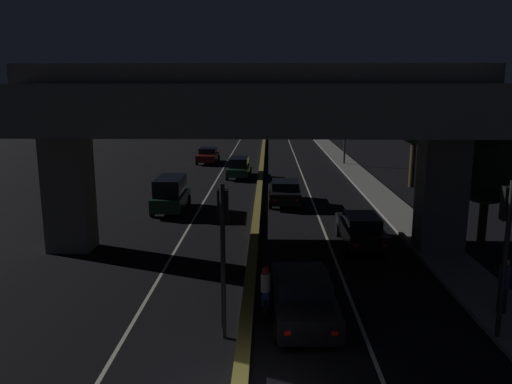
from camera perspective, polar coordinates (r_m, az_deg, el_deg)
lane_line_left_inner at (r=46.04m, az=-3.78°, el=2.69°), size 0.12×126.00×0.00m
lane_line_right_inner at (r=45.93m, az=5.02°, el=2.65°), size 0.12×126.00×0.00m
median_divider at (r=45.83m, az=0.62°, el=2.82°), size 0.41×126.00×0.24m
sidewalk_right at (r=39.65m, az=12.40°, el=1.12°), size 2.12×126.00×0.16m
elevated_overpass at (r=21.48m, az=-0.32°, el=9.19°), size 20.70×11.57×8.17m
traffic_light_left_of_median at (r=14.08m, az=-3.79°, el=-4.77°), size 0.30×0.49×4.57m
traffic_light_right_of_median at (r=15.46m, az=26.66°, el=-4.18°), size 0.30×0.49×4.70m
street_lamp at (r=48.27m, az=9.73°, el=8.50°), size 2.71×0.32×7.75m
car_black_lead at (r=16.04m, az=5.37°, el=-11.73°), size 2.07×4.82×1.47m
car_black_second at (r=23.59m, az=11.88°, el=-4.19°), size 1.84×4.52×1.48m
car_black_third at (r=31.56m, az=3.34°, el=0.05°), size 2.05×4.52×1.51m
car_dark_green_lead_oncoming at (r=29.93m, az=-9.73°, el=-0.18°), size 1.93×4.36×2.06m
car_dark_green_second_oncoming at (r=41.27m, az=-1.95°, el=2.89°), size 1.95×4.53×1.65m
car_dark_red_third_oncoming at (r=49.64m, az=-5.51°, el=4.19°), size 2.05×4.31×1.48m
motorcycle_blue_filtering_near at (r=16.48m, az=1.10°, el=-11.41°), size 0.32×1.78×1.52m
pedestrian_on_sidewalk at (r=17.74m, az=26.44°, el=-9.54°), size 0.34×0.34×1.76m
roadside_tree_kerbside_near at (r=24.76m, az=25.06°, el=3.71°), size 4.33×4.33×6.34m
roadside_tree_kerbside_mid at (r=38.39m, az=17.70°, el=7.23°), size 2.80×2.80×6.03m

